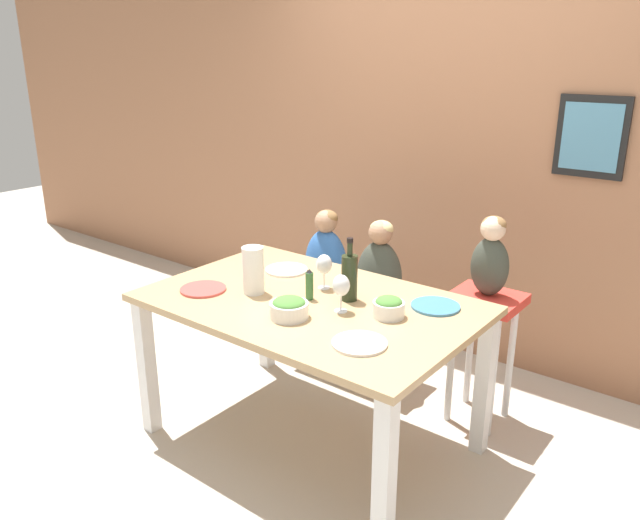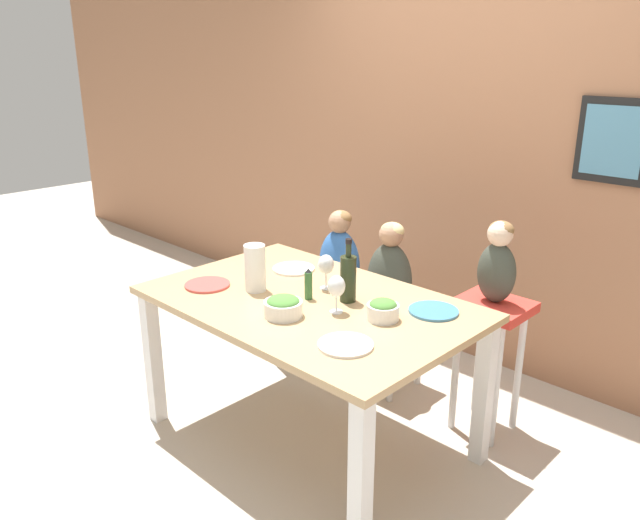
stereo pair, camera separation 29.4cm
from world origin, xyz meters
TOP-DOWN VIEW (x-y plane):
  - ground_plane at (0.00, 0.00)m, footprint 14.00×14.00m
  - wall_back at (0.00, 1.41)m, footprint 10.00×0.09m
  - dining_table at (0.00, 0.00)m, footprint 1.54×1.01m
  - chair_far_left at (-0.45, 0.71)m, footprint 0.41×0.36m
  - chair_far_center at (-0.07, 0.71)m, footprint 0.41×0.36m
  - chair_right_highchair at (0.58, 0.71)m, footprint 0.35×0.31m
  - person_child_left at (-0.45, 0.71)m, footprint 0.28×0.20m
  - person_child_center at (-0.07, 0.71)m, footprint 0.28×0.20m
  - person_baby_right at (0.58, 0.71)m, footprint 0.19×0.14m
  - wine_bottle at (0.14, 0.12)m, footprint 0.08×0.08m
  - paper_towel_roll at (-0.28, -0.10)m, footprint 0.10×0.10m
  - wine_glass_near at (0.19, -0.02)m, footprint 0.08×0.08m
  - wine_glass_far at (-0.04, 0.16)m, footprint 0.08×0.08m
  - salad_bowl_large at (0.05, -0.21)m, footprint 0.17×0.17m
  - salad_bowl_small at (0.39, 0.06)m, footprint 0.14×0.14m
  - dinner_plate_front_left at (-0.49, -0.23)m, footprint 0.23×0.23m
  - dinner_plate_back_left at (-0.36, 0.24)m, footprint 0.23×0.23m
  - dinner_plate_back_right at (0.51, 0.29)m, footprint 0.23×0.23m
  - dinner_plate_front_right at (0.45, -0.24)m, footprint 0.23×0.23m
  - condiment_bottle_hot_sauce at (-0.01, 0.01)m, footprint 0.04×0.04m

SIDE VIEW (x-z plane):
  - ground_plane at x=0.00m, z-range 0.00..0.00m
  - chair_far_left at x=-0.45m, z-range 0.15..0.59m
  - chair_far_center at x=-0.07m, z-range 0.15..0.59m
  - chair_right_highchair at x=0.58m, z-range 0.19..0.91m
  - dining_table at x=0.00m, z-range 0.29..1.05m
  - person_child_left at x=-0.45m, z-range 0.42..0.97m
  - person_child_center at x=-0.07m, z-range 0.42..0.97m
  - dinner_plate_front_left at x=-0.49m, z-range 0.77..0.78m
  - dinner_plate_back_left at x=-0.36m, z-range 0.77..0.78m
  - dinner_plate_back_right at x=0.51m, z-range 0.77..0.78m
  - dinner_plate_front_right at x=0.45m, z-range 0.77..0.78m
  - salad_bowl_large at x=0.05m, z-range 0.77..0.86m
  - salad_bowl_small at x=0.39m, z-range 0.77..0.86m
  - condiment_bottle_hot_sauce at x=-0.01m, z-range 0.76..0.92m
  - paper_towel_roll at x=-0.28m, z-range 0.77..1.00m
  - wine_bottle at x=0.14m, z-range 0.73..1.04m
  - wine_glass_near at x=0.19m, z-range 0.80..0.98m
  - wine_glass_far at x=-0.04m, z-range 0.80..0.98m
  - person_baby_right at x=0.58m, z-range 0.72..1.13m
  - wall_back at x=0.00m, z-range 0.00..2.70m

